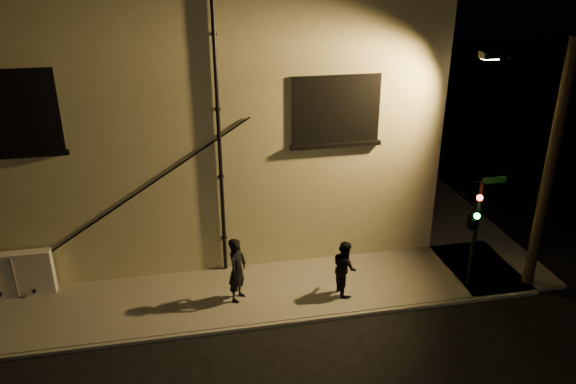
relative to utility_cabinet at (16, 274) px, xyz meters
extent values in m
plane|color=black|center=(7.75, -2.70, -0.79)|extent=(90.00, 90.00, 0.00)
cube|color=slate|center=(4.75, -1.20, -0.73)|extent=(20.00, 3.00, 0.12)
cube|color=slate|center=(14.25, 5.30, -0.73)|extent=(3.00, 16.00, 0.12)
cube|color=beige|center=(4.75, 6.30, 3.46)|extent=(16.00, 12.00, 8.50)
cube|color=black|center=(0.75, 0.28, 4.61)|extent=(2.20, 0.10, 2.20)
cube|color=black|center=(0.75, 0.29, 4.61)|extent=(1.98, 0.05, 1.98)
cube|color=black|center=(9.35, 0.28, 4.21)|extent=(2.60, 0.10, 2.00)
cube|color=black|center=(9.35, 0.29, 4.21)|extent=(2.38, 0.05, 1.78)
cylinder|color=black|center=(5.95, 0.22, 3.52)|extent=(0.11, 0.11, 8.30)
cylinder|color=black|center=(3.75, 0.25, 2.21)|extent=(5.96, 0.04, 3.75)
cylinder|color=black|center=(3.87, 0.25, 2.27)|extent=(5.96, 0.04, 3.75)
cube|color=silver|center=(0.00, 0.00, 0.00)|extent=(2.03, 0.34, 1.34)
imported|color=black|center=(6.14, -1.46, 0.28)|extent=(0.76, 0.83, 1.90)
imported|color=black|center=(9.17, -1.73, 0.15)|extent=(0.69, 0.85, 1.64)
cylinder|color=black|center=(12.85, -2.11, 0.97)|extent=(0.12, 0.12, 3.28)
imported|color=black|center=(12.63, -2.23, 1.67)|extent=(0.49, 1.99, 0.80)
sphere|color=#FF140C|center=(12.65, -2.41, 2.31)|extent=(0.17, 0.17, 0.17)
sphere|color=#14FF3F|center=(12.65, -2.41, 1.77)|extent=(0.17, 0.17, 0.17)
cube|color=#0C4C1E|center=(13.20, -2.11, 2.66)|extent=(0.70, 0.03, 0.18)
cylinder|color=black|center=(14.71, -2.27, 2.85)|extent=(0.30, 0.30, 7.27)
cylinder|color=black|center=(13.91, -1.72, 5.98)|extent=(1.85, 1.01, 0.10)
cube|color=black|center=(13.11, -1.17, 5.88)|extent=(0.55, 0.28, 0.18)
cube|color=#FFC672|center=(13.11, -1.17, 5.78)|extent=(0.42, 0.20, 0.04)
camera|label=1|loc=(4.89, -14.87, 8.50)|focal=35.00mm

